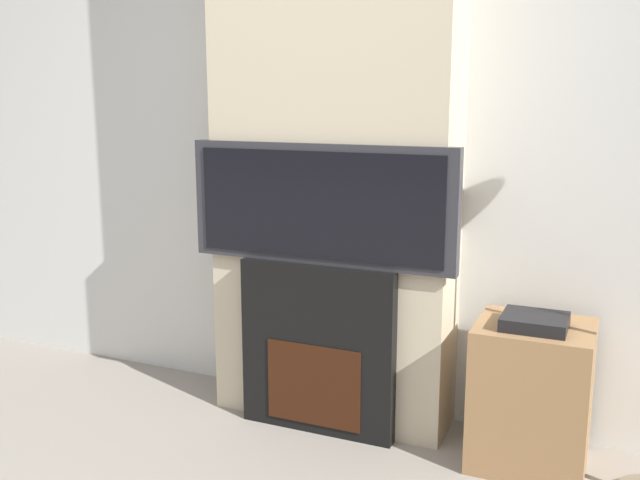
{
  "coord_description": "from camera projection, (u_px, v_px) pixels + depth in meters",
  "views": [
    {
      "loc": [
        1.18,
        -1.0,
        1.45
      ],
      "look_at": [
        0.0,
        1.69,
        0.85
      ],
      "focal_mm": 40.0,
      "sensor_mm": 36.0,
      "label": 1
    }
  ],
  "objects": [
    {
      "name": "chimney_breast",
      "position": [
        334.0,
        118.0,
        3.03
      ],
      "size": [
        1.06,
        0.31,
        2.7
      ],
      "color": "beige",
      "rests_on": "ground_plane"
    },
    {
      "name": "television",
      "position": [
        320.0,
        204.0,
        2.96
      ],
      "size": [
        1.17,
        0.07,
        0.51
      ],
      "color": "#2D2D33",
      "rests_on": "fireplace"
    },
    {
      "name": "wall_back",
      "position": [
        350.0,
        117.0,
        3.2
      ],
      "size": [
        6.0,
        0.06,
        2.7
      ],
      "color": "silver",
      "rests_on": "ground_plane"
    },
    {
      "name": "media_stand",
      "position": [
        531.0,
        393.0,
        2.8
      ],
      "size": [
        0.44,
        0.4,
        0.63
      ],
      "color": "#997047",
      "rests_on": "ground_plane"
    },
    {
      "name": "fireplace",
      "position": [
        320.0,
        348.0,
        3.09
      ],
      "size": [
        0.7,
        0.15,
        0.75
      ],
      "color": "black",
      "rests_on": "ground_plane"
    }
  ]
}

